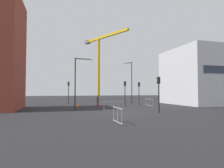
% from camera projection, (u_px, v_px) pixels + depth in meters
% --- Properties ---
extents(ground, '(160.00, 160.00, 0.00)m').
position_uv_depth(ground, '(127.00, 113.00, 19.07)').
color(ground, black).
extents(office_block, '(11.66, 10.70, 9.36)m').
position_uv_depth(office_block, '(204.00, 77.00, 33.03)').
color(office_block, silver).
rests_on(office_block, ground).
extents(construction_crane, '(9.68, 17.22, 19.00)m').
position_uv_depth(construction_crane, '(100.00, 55.00, 57.84)').
color(construction_crane, gold).
rests_on(construction_crane, ground).
extents(streetlamp_tall, '(1.15, 1.35, 7.26)m').
position_uv_depth(streetlamp_tall, '(131.00, 79.00, 32.85)').
color(streetlamp_tall, '#232326').
rests_on(streetlamp_tall, ground).
extents(streetlamp_short, '(2.27, 0.24, 6.32)m').
position_uv_depth(streetlamp_short, '(78.00, 78.00, 23.45)').
color(streetlamp_short, '#232326').
rests_on(streetlamp_short, ground).
extents(traffic_light_crosswalk, '(0.36, 0.37, 3.82)m').
position_uv_depth(traffic_light_crosswalk, '(69.00, 89.00, 32.23)').
color(traffic_light_crosswalk, '#2D2D30').
rests_on(traffic_light_crosswalk, ground).
extents(traffic_light_far, '(0.35, 0.39, 3.67)m').
position_uv_depth(traffic_light_far, '(125.00, 89.00, 28.05)').
color(traffic_light_far, '#232326').
rests_on(traffic_light_far, ground).
extents(traffic_light_island, '(0.39, 0.28, 3.66)m').
position_uv_depth(traffic_light_island, '(139.00, 90.00, 30.53)').
color(traffic_light_island, '#232326').
rests_on(traffic_light_island, ground).
extents(traffic_light_median, '(0.39, 0.32, 3.67)m').
position_uv_depth(traffic_light_median, '(159.00, 88.00, 19.51)').
color(traffic_light_median, black).
rests_on(traffic_light_median, ground).
extents(pedestrian_walking, '(0.34, 0.34, 1.66)m').
position_uv_depth(pedestrian_walking, '(98.00, 100.00, 26.66)').
color(pedestrian_walking, red).
rests_on(pedestrian_walking, ground).
extents(safety_barrier_mid_span, '(0.13, 1.85, 1.08)m').
position_uv_depth(safety_barrier_mid_span, '(118.00, 115.00, 12.90)').
color(safety_barrier_mid_span, '#9EA0A5').
rests_on(safety_barrier_mid_span, ground).
extents(safety_barrier_front, '(2.47, 0.17, 1.08)m').
position_uv_depth(safety_barrier_front, '(114.00, 106.00, 21.30)').
color(safety_barrier_front, gray).
rests_on(safety_barrier_front, ground).
extents(safety_barrier_rear, '(0.24, 2.10, 1.08)m').
position_uv_depth(safety_barrier_rear, '(149.00, 102.00, 28.33)').
color(safety_barrier_rear, gray).
rests_on(safety_barrier_rear, ground).
extents(traffic_cone_striped, '(0.61, 0.61, 0.62)m').
position_uv_depth(traffic_cone_striped, '(77.00, 105.00, 26.38)').
color(traffic_cone_striped, black).
rests_on(traffic_cone_striped, ground).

